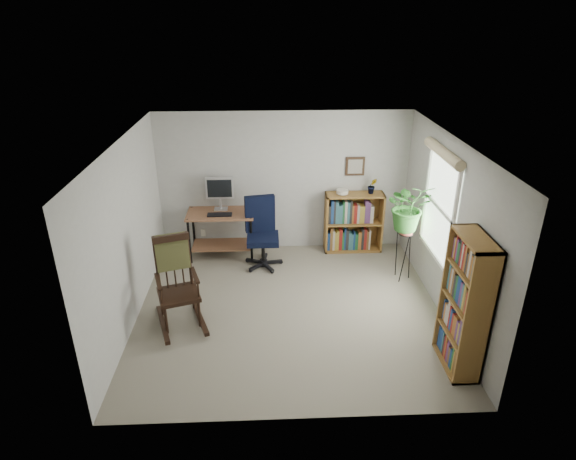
{
  "coord_description": "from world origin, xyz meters",
  "views": [
    {
      "loc": [
        -0.28,
        -5.7,
        3.85
      ],
      "look_at": [
        0.0,
        0.4,
        1.05
      ],
      "focal_mm": 30.0,
      "sensor_mm": 36.0,
      "label": 1
    }
  ],
  "objects_px": {
    "office_chair": "(263,234)",
    "tall_bookshelf": "(465,305)",
    "rocking_chair": "(177,283)",
    "low_bookshelf": "(353,222)",
    "desk": "(222,234)"
  },
  "relations": [
    {
      "from": "office_chair",
      "to": "rocking_chair",
      "type": "relative_size",
      "value": 0.94
    },
    {
      "from": "rocking_chair",
      "to": "tall_bookshelf",
      "type": "xyz_separation_m",
      "value": [
        3.39,
        -0.97,
        0.22
      ]
    },
    {
      "from": "rocking_chair",
      "to": "low_bookshelf",
      "type": "relative_size",
      "value": 1.19
    },
    {
      "from": "rocking_chair",
      "to": "tall_bookshelf",
      "type": "bearing_deg",
      "value": -34.08
    },
    {
      "from": "office_chair",
      "to": "rocking_chair",
      "type": "distance_m",
      "value": 1.91
    },
    {
      "from": "low_bookshelf",
      "to": "tall_bookshelf",
      "type": "bearing_deg",
      "value": -76.64
    },
    {
      "from": "office_chair",
      "to": "tall_bookshelf",
      "type": "relative_size",
      "value": 0.7
    },
    {
      "from": "rocking_chair",
      "to": "desk",
      "type": "bearing_deg",
      "value": 60.36
    },
    {
      "from": "desk",
      "to": "low_bookshelf",
      "type": "bearing_deg",
      "value": 3.04
    },
    {
      "from": "desk",
      "to": "low_bookshelf",
      "type": "relative_size",
      "value": 1.06
    },
    {
      "from": "office_chair",
      "to": "tall_bookshelf",
      "type": "xyz_separation_m",
      "value": [
        2.29,
        -2.53,
        0.25
      ]
    },
    {
      "from": "low_bookshelf",
      "to": "desk",
      "type": "bearing_deg",
      "value": -176.96
    },
    {
      "from": "office_chair",
      "to": "desk",
      "type": "bearing_deg",
      "value": 139.78
    },
    {
      "from": "desk",
      "to": "office_chair",
      "type": "distance_m",
      "value": 0.83
    },
    {
      "from": "desk",
      "to": "low_bookshelf",
      "type": "xyz_separation_m",
      "value": [
        2.26,
        0.12,
        0.12
      ]
    }
  ]
}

